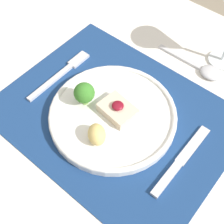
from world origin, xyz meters
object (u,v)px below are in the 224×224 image
Objects in this scene: dinner_plate at (111,114)px; spoon at (205,70)px; knife at (178,165)px; fork at (63,72)px.

dinner_plate is 0.26m from spoon.
dinner_plate is 1.44× the size of knife.
fork is 0.34m from knife.
fork is 1.00× the size of knife.
spoon is (0.09, 0.25, -0.01)m from dinner_plate.
fork is 0.34m from spoon.
knife is 1.08× the size of spoon.
dinner_plate is at bearing -104.76° from spoon.
dinner_plate reaches higher than knife.
spoon is at bearing 42.63° from fork.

